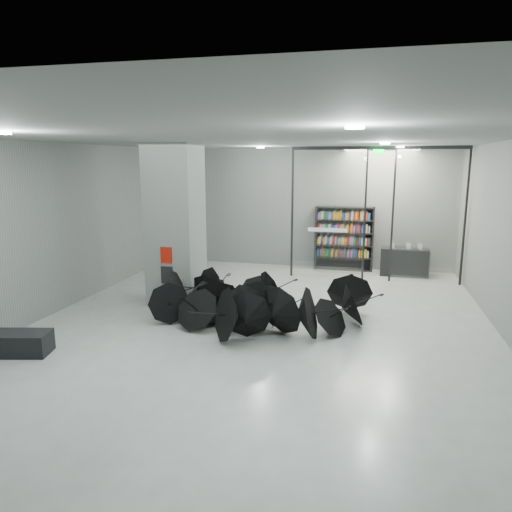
% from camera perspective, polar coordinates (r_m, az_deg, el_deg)
% --- Properties ---
extents(room, '(14.00, 14.02, 4.01)m').
position_cam_1_polar(room, '(9.34, -0.35, 6.87)').
color(room, gray).
rests_on(room, ground).
extents(column, '(1.20, 1.20, 4.00)m').
position_cam_1_polar(column, '(12.11, -9.64, 3.71)').
color(column, slate).
rests_on(column, ground).
extents(fire_cabinet, '(0.28, 0.04, 0.38)m').
position_cam_1_polar(fire_cabinet, '(11.65, -10.72, 0.14)').
color(fire_cabinet, '#A50A07').
rests_on(fire_cabinet, column).
extents(info_panel, '(0.30, 0.03, 0.42)m').
position_cam_1_polar(info_panel, '(11.76, -10.63, -2.25)').
color(info_panel, black).
rests_on(info_panel, column).
extents(exit_sign, '(0.30, 0.06, 0.15)m').
position_cam_1_polar(exit_sign, '(14.34, 14.48, 11.97)').
color(exit_sign, '#0CE533').
rests_on(exit_sign, room).
extents(glass_partition, '(5.06, 0.08, 4.00)m').
position_cam_1_polar(glass_partition, '(14.61, 14.12, 5.52)').
color(glass_partition, silver).
rests_on(glass_partition, ground).
extents(bench, '(1.40, 0.84, 0.42)m').
position_cam_1_polar(bench, '(10.14, -27.02, -9.31)').
color(bench, black).
rests_on(bench, ground).
extents(bookshelf, '(1.92, 0.40, 2.11)m').
position_cam_1_polar(bookshelf, '(16.01, 10.51, 2.08)').
color(bookshelf, black).
rests_on(bookshelf, ground).
extents(shop_counter, '(1.48, 0.63, 0.88)m').
position_cam_1_polar(shop_counter, '(15.73, 17.36, -0.69)').
color(shop_counter, black).
rests_on(shop_counter, ground).
extents(umbrella_cluster, '(5.18, 3.69, 1.32)m').
position_cam_1_polar(umbrella_cluster, '(10.56, -1.05, -6.57)').
color(umbrella_cluster, black).
rests_on(umbrella_cluster, ground).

